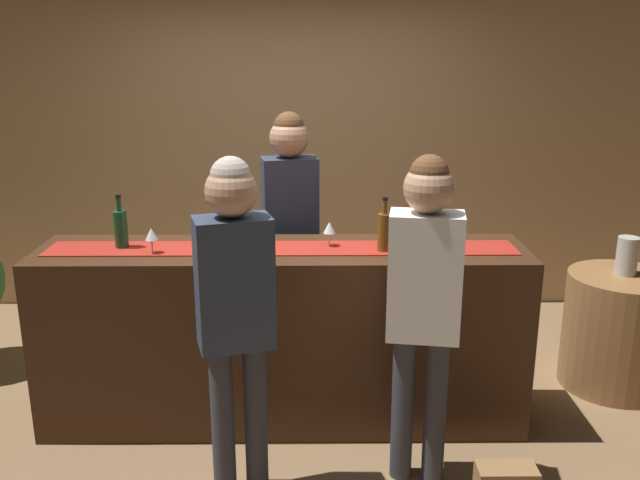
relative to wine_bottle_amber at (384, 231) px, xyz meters
name	(u,v)px	position (x,y,z in m)	size (l,w,h in m)	color
ground_plane	(285,415)	(-0.56, 0.05, -1.15)	(10.00, 10.00, 0.00)	brown
back_wall	(292,131)	(-0.56, 1.95, 0.30)	(6.00, 0.12, 2.90)	tan
bar_counter	(283,335)	(-0.56, 0.05, -0.63)	(2.72, 0.60, 1.03)	#3D2314
counter_runner_cloth	(282,248)	(-0.56, 0.05, -0.11)	(2.58, 0.28, 0.01)	maroon
wine_bottle_amber	(384,231)	(0.00, 0.00, 0.00)	(0.07, 0.07, 0.30)	brown
wine_bottle_green	(121,228)	(-1.44, 0.08, 0.00)	(0.07, 0.07, 0.30)	#194723
wine_glass_near_customer	(449,232)	(0.35, 0.01, -0.01)	(0.07, 0.07, 0.14)	silver
wine_glass_mid_counter	(151,235)	(-1.25, -0.04, -0.01)	(0.07, 0.07, 0.14)	silver
wine_glass_far_end	(329,228)	(-0.29, 0.09, -0.01)	(0.07, 0.07, 0.14)	silver
bartender	(290,216)	(-0.53, 0.63, -0.07)	(0.37, 0.26, 1.73)	#26262B
customer_sipping	(424,289)	(0.14, -0.55, -0.13)	(0.37, 0.25, 1.65)	#33333D
customer_browsing	(235,296)	(-0.74, -0.65, -0.13)	(0.38, 0.29, 1.66)	#33333D
round_side_table	(618,331)	(1.55, 0.43, -0.78)	(0.68, 0.68, 0.74)	olive
vase_on_side_table	(627,256)	(1.56, 0.45, -0.29)	(0.13, 0.13, 0.24)	#B7B2A8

